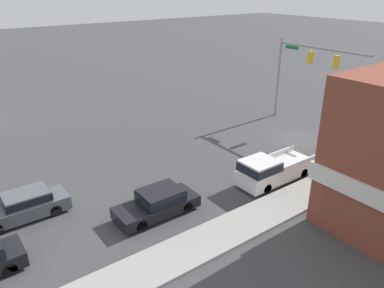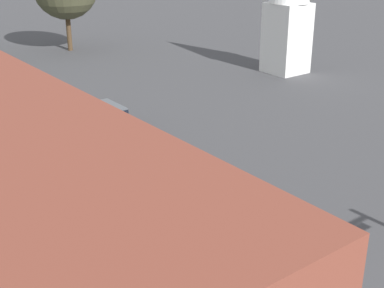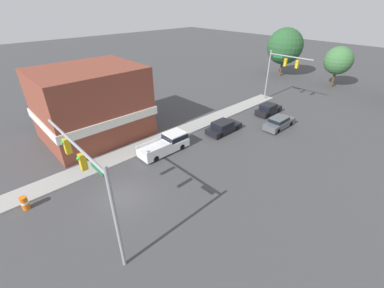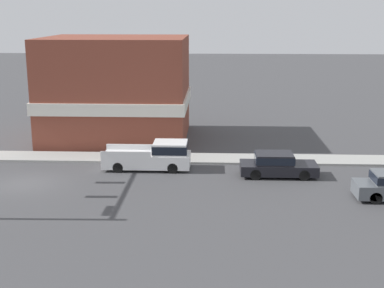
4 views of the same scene
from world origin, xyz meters
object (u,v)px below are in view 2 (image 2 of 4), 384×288
at_px(car_lead, 89,173).
at_px(car_oncoming, 103,117).
at_px(car_second_ahead, 24,116).
at_px(pickup_truck_parked, 167,261).

xyz_separation_m(car_lead, car_oncoming, (3.97, 6.03, 0.03)).
relative_size(car_lead, car_second_ahead, 1.11).
bearing_deg(pickup_truck_parked, car_oncoming, 69.40).
xyz_separation_m(car_second_ahead, car_oncoming, (3.40, -2.92, 0.01)).
bearing_deg(car_second_ahead, pickup_truck_parked, -95.96).
bearing_deg(car_second_ahead, car_oncoming, -40.60).
xyz_separation_m(car_oncoming, pickup_truck_parked, (-5.13, -13.65, 0.11)).
height_order(car_lead, car_second_ahead, car_second_ahead).
distance_m(car_lead, car_oncoming, 7.22).
height_order(car_second_ahead, pickup_truck_parked, pickup_truck_parked).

